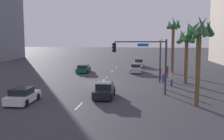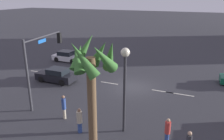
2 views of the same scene
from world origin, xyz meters
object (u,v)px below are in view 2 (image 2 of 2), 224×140
Objects in this scene: traffic_signal at (41,56)px; car_3 at (67,56)px; streetlamp at (125,74)px; car_0 at (56,75)px; pedestrian_2 at (167,131)px; pedestrian_0 at (79,120)px; palm_tree_0 at (92,72)px; pedestrian_1 at (64,106)px.

car_3 is at bearing -65.65° from traffic_signal.
car_3 is 18.37m from streetlamp.
streetlamp is (-7.86, 1.78, 0.13)m from traffic_signal.
traffic_signal is (-1.74, 4.04, 3.23)m from car_0.
pedestrian_2 reaches higher than car_0.
palm_tree_0 reaches higher than pedestrian_0.
car_0 is 2.41× the size of pedestrian_2.
pedestrian_1 is (-5.05, 6.00, 0.34)m from car_0.
traffic_signal is at bearing -10.60° from pedestrian_2.
car_3 is 17.32m from pedestrian_0.
pedestrian_2 is 6.18m from palm_tree_0.
pedestrian_2 is (-10.72, 2.01, -2.99)m from traffic_signal.
palm_tree_0 is at bearing 40.70° from pedestrian_2.
pedestrian_0 is 1.02× the size of pedestrian_2.
traffic_signal is 3.23× the size of pedestrian_0.
streetlamp is 0.82× the size of palm_tree_0.
car_3 is (3.21, -6.90, -0.02)m from car_0.
traffic_signal is 11.31m from pedestrian_2.
traffic_signal is at bearing -12.78° from streetlamp.
palm_tree_0 is at bearing 127.64° from car_3.
pedestrian_1 reaches higher than car_3.
pedestrian_1 reaches higher than pedestrian_0.
car_0 is 7.61m from car_3.
pedestrian_0 reaches higher than car_3.
car_0 is 1.02× the size of car_3.
streetlamp is at bearing -4.49° from pedestrian_2.
car_3 is 0.71× the size of streetlamp.
pedestrian_2 is (-15.67, 12.95, 0.26)m from car_3.
pedestrian_2 reaches higher than car_3.
streetlamp reaches higher than pedestrian_1.
pedestrian_0 is (-10.20, 13.99, 0.27)m from car_3.
pedestrian_1 is (-3.31, 1.96, -2.90)m from traffic_signal.
traffic_signal is at bearing 114.35° from car_3.
car_0 is at bearing 114.97° from car_3.
pedestrian_1 is at bearing 149.33° from traffic_signal.
car_3 is 2.35× the size of pedestrian_2.
pedestrian_2 is at bearing -139.30° from palm_tree_0.
pedestrian_0 is (-5.25, 3.05, -2.98)m from traffic_signal.
car_0 is 11.72m from streetlamp.
car_0 is 13.85m from pedestrian_2.
car_3 is 12.44m from traffic_signal.
car_0 is 2.36× the size of pedestrian_0.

